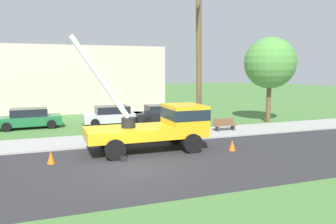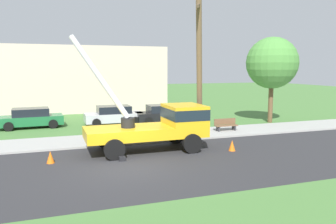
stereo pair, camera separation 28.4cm
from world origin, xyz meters
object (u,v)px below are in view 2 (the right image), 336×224
at_px(traffic_cone_ahead, 232,146).
at_px(traffic_cone_curbside, 196,137).
at_px(parked_sedan_green, 31,118).
at_px(parked_sedan_black, 163,114).
at_px(parked_sedan_silver, 114,115).
at_px(leaning_utility_pole, 199,64).
at_px(roadside_tree_near, 272,63).
at_px(traffic_cone_behind, 50,157).
at_px(utility_truck, 161,123).
at_px(park_bench, 226,125).

xyz_separation_m(traffic_cone_ahead, traffic_cone_curbside, (-0.91, 2.55, 0.00)).
height_order(parked_sedan_green, parked_sedan_black, same).
distance_m(traffic_cone_ahead, parked_sedan_silver, 11.26).
relative_size(traffic_cone_curbside, parked_sedan_silver, 0.13).
distance_m(leaning_utility_pole, roadside_tree_near, 9.38).
xyz_separation_m(traffic_cone_behind, parked_sedan_green, (-1.29, 10.19, 0.43)).
bearing_deg(roadside_tree_near, traffic_cone_ahead, -136.32).
bearing_deg(leaning_utility_pole, parked_sedan_silver, 115.35).
bearing_deg(traffic_cone_behind, parked_sedan_green, 97.21).
xyz_separation_m(traffic_cone_ahead, roadside_tree_near, (7.55, 7.21, 4.39)).
distance_m(leaning_utility_pole, parked_sedan_green, 13.13).
xyz_separation_m(leaning_utility_pole, traffic_cone_curbside, (-0.21, -0.17, -4.25)).
relative_size(utility_truck, parked_sedan_black, 1.54).
bearing_deg(park_bench, leaning_utility_pole, -145.10).
bearing_deg(roadside_tree_near, park_bench, -155.37).
relative_size(traffic_cone_curbside, park_bench, 0.35).
relative_size(traffic_cone_behind, roadside_tree_near, 0.08).
bearing_deg(utility_truck, park_bench, 30.31).
height_order(parked_sedan_silver, parked_sedan_black, same).
relative_size(parked_sedan_green, parked_sedan_black, 1.02).
distance_m(leaning_utility_pole, traffic_cone_behind, 9.54).
xyz_separation_m(utility_truck, parked_sedan_silver, (-0.91, 8.92, -0.70)).
distance_m(utility_truck, traffic_cone_curbside, 2.96).
bearing_deg(parked_sedan_silver, roadside_tree_near, -15.00).
bearing_deg(traffic_cone_behind, parked_sedan_silver, 64.40).
bearing_deg(parked_sedan_black, utility_truck, -109.20).
relative_size(leaning_utility_pole, traffic_cone_curbside, 15.74).
height_order(traffic_cone_behind, park_bench, park_bench).
bearing_deg(park_bench, parked_sedan_green, 154.11).
relative_size(traffic_cone_ahead, roadside_tree_near, 0.08).
xyz_separation_m(utility_truck, traffic_cone_behind, (-5.57, -0.80, -1.13)).
height_order(traffic_cone_curbside, parked_sedan_silver, parked_sedan_silver).
height_order(traffic_cone_behind, traffic_cone_curbside, same).
distance_m(parked_sedan_black, park_bench, 5.77).
relative_size(leaning_utility_pole, traffic_cone_behind, 15.74).
xyz_separation_m(leaning_utility_pole, parked_sedan_black, (0.20, 7.12, -3.82)).
xyz_separation_m(parked_sedan_silver, park_bench, (6.58, -5.61, -0.25)).
xyz_separation_m(traffic_cone_behind, parked_sedan_black, (8.48, 9.17, 0.43)).
relative_size(utility_truck, parked_sedan_silver, 1.53).
bearing_deg(traffic_cone_ahead, parked_sedan_black, 92.92).
height_order(leaning_utility_pole, park_bench, leaning_utility_pole).
height_order(traffic_cone_ahead, traffic_cone_behind, same).
distance_m(parked_sedan_silver, park_bench, 8.65).
bearing_deg(utility_truck, leaning_utility_pole, 24.80).
xyz_separation_m(traffic_cone_curbside, parked_sedan_green, (-9.36, 8.31, 0.43)).
relative_size(utility_truck, leaning_utility_pole, 0.77).
bearing_deg(parked_sedan_green, leaning_utility_pole, -40.35).
relative_size(utility_truck, roadside_tree_near, 1.01).
distance_m(utility_truck, traffic_cone_ahead, 3.89).
distance_m(traffic_cone_behind, parked_sedan_black, 12.50).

